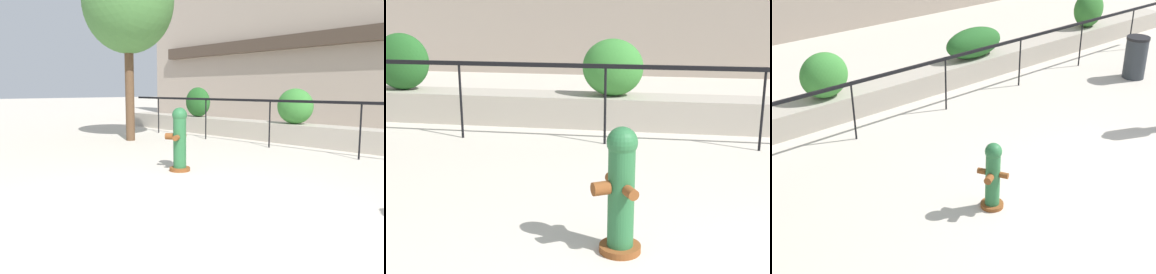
# 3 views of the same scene
# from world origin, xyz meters

# --- Properties ---
(ground_plane) EXTENTS (120.00, 120.00, 0.00)m
(ground_plane) POSITION_xyz_m (0.00, 0.00, 0.00)
(ground_plane) COLOR beige
(planter_wall_low) EXTENTS (18.00, 0.70, 0.50)m
(planter_wall_low) POSITION_xyz_m (0.00, 6.00, 0.25)
(planter_wall_low) COLOR #ADA393
(planter_wall_low) RESTS_ON ground
(fence_railing_segment) EXTENTS (15.00, 0.05, 1.15)m
(fence_railing_segment) POSITION_xyz_m (-0.00, 4.90, 1.02)
(fence_railing_segment) COLOR black
(fence_railing_segment) RESTS_ON ground
(hedge_bush_0) EXTENTS (0.98, 0.57, 0.96)m
(hedge_bush_0) POSITION_xyz_m (-5.75, 6.00, 0.98)
(hedge_bush_0) COLOR #235B23
(hedge_bush_0) RESTS_ON planter_wall_low
(hedge_bush_1) EXTENTS (0.97, 0.70, 0.91)m
(hedge_bush_1) POSITION_xyz_m (-2.15, 6.00, 0.96)
(hedge_bush_1) COLOR #387F33
(hedge_bush_1) RESTS_ON planter_wall_low
(fire_hydrant) EXTENTS (0.49, 0.48, 1.08)m
(fire_hydrant) POSITION_xyz_m (-1.65, 1.62, 0.55)
(fire_hydrant) COLOR brown
(fire_hydrant) RESTS_ON ground
(street_tree) EXTENTS (2.58, 2.32, 5.04)m
(street_tree) POSITION_xyz_m (-5.49, 3.20, 3.66)
(street_tree) COLOR brown
(street_tree) RESTS_ON ground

